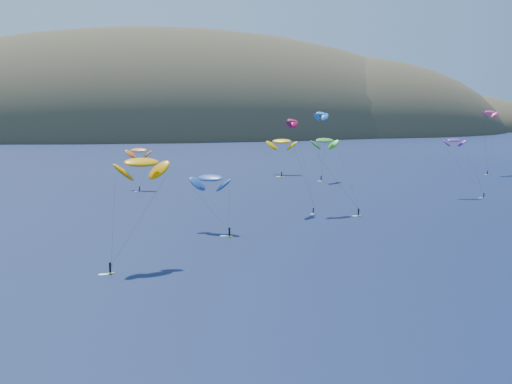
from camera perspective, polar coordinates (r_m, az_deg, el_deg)
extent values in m
plane|color=black|center=(99.55, 19.73, -10.75)|extent=(2800.00, 2800.00, 0.00)
ellipsoid|color=#3D3526|center=(643.90, -7.42, 3.58)|extent=(600.00, 300.00, 210.00)
ellipsoid|color=#3D3526|center=(662.08, 6.70, 3.98)|extent=(320.00, 220.00, 156.00)
ellipsoid|color=#3D3526|center=(748.01, 14.27, 4.52)|extent=(240.00, 180.00, 84.00)
cube|color=#C2E819|center=(238.01, -9.29, 0.05)|extent=(1.42, 1.08, 0.08)
cylinder|color=black|center=(237.90, -9.30, 0.26)|extent=(0.33, 0.33, 1.51)
sphere|color=#8C6047|center=(237.79, -9.30, 0.47)|extent=(0.25, 0.25, 0.25)
ellipsoid|color=orange|center=(243.64, -9.36, 3.33)|extent=(10.11, 8.48, 5.15)
cube|color=#C2E819|center=(128.02, -11.58, -6.39)|extent=(1.68, 1.07, 0.09)
cylinder|color=black|center=(127.78, -11.60, -5.95)|extent=(0.38, 0.38, 1.74)
sphere|color=#8C6047|center=(127.55, -11.61, -5.51)|extent=(0.29, 0.29, 0.29)
ellipsoid|color=#FBA200|center=(132.18, -9.15, 2.36)|extent=(11.71, 8.71, 5.93)
cube|color=#C2E819|center=(188.14, 8.19, -1.89)|extent=(1.63, 0.75, 0.09)
cylinder|color=black|center=(187.98, 8.20, -1.59)|extent=(0.37, 0.37, 1.69)
sphere|color=#8C6047|center=(187.83, 8.21, -1.30)|extent=(0.28, 0.28, 0.28)
ellipsoid|color=green|center=(191.15, 5.51, 4.14)|extent=(8.53, 5.15, 4.45)
cube|color=#C2E819|center=(266.75, 5.23, 0.91)|extent=(1.40, 1.36, 0.08)
cylinder|color=black|center=(266.65, 5.23, 1.11)|extent=(0.35, 0.35, 1.62)
sphere|color=#8C6047|center=(266.54, 5.23, 1.31)|extent=(0.27, 0.27, 0.27)
ellipsoid|color=#2082E4|center=(268.76, 5.22, 6.28)|extent=(9.31, 9.10, 4.96)
cube|color=#C2E819|center=(230.48, 17.76, -0.46)|extent=(1.32, 0.70, 0.07)
cylinder|color=black|center=(230.38, 17.77, -0.26)|extent=(0.30, 0.30, 1.35)
sphere|color=#8C6047|center=(230.28, 17.77, -0.07)|extent=(0.23, 0.23, 0.23)
ellipsoid|color=#68218E|center=(231.25, 15.58, 4.02)|extent=(7.26, 4.83, 3.72)
cube|color=#C2E819|center=(302.16, 18.02, 1.34)|extent=(1.35, 0.76, 0.07)
cylinder|color=black|center=(302.08, 18.02, 1.49)|extent=(0.30, 0.30, 1.39)
sphere|color=#8C6047|center=(302.00, 18.03, 1.64)|extent=(0.23, 0.23, 0.23)
ellipsoid|color=#D41F67|center=(306.55, 18.21, 6.11)|extent=(9.15, 6.29, 4.66)
cube|color=#C2E819|center=(190.37, 4.60, -1.73)|extent=(1.03, 1.24, 0.07)
cylinder|color=black|center=(190.24, 4.60, -1.49)|extent=(0.29, 0.29, 1.34)
sphere|color=#8C6047|center=(190.12, 4.60, -1.26)|extent=(0.23, 0.23, 0.23)
ellipsoid|color=#B10B3A|center=(192.75, 2.88, 5.73)|extent=(6.30, 7.14, 3.67)
cube|color=#C2E819|center=(158.61, -2.14, -3.56)|extent=(1.60, 1.41, 0.09)
cylinder|color=black|center=(158.42, -2.14, -3.19)|extent=(0.39, 0.39, 1.78)
sphere|color=#8C6047|center=(158.23, -2.14, -2.83)|extent=(0.30, 0.30, 0.30)
ellipsoid|color=#244F96|center=(164.73, -3.68, 1.13)|extent=(10.65, 9.76, 5.53)
cube|color=#C2E819|center=(279.70, 2.06, 1.24)|extent=(1.68, 1.20, 0.09)
cylinder|color=black|center=(279.59, 2.06, 1.45)|extent=(0.39, 0.39, 1.76)
sphere|color=#8C6047|center=(279.48, 2.06, 1.66)|extent=(0.30, 0.30, 0.30)
ellipsoid|color=#F2B900|center=(289.70, 2.07, 4.09)|extent=(13.16, 10.57, 6.67)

